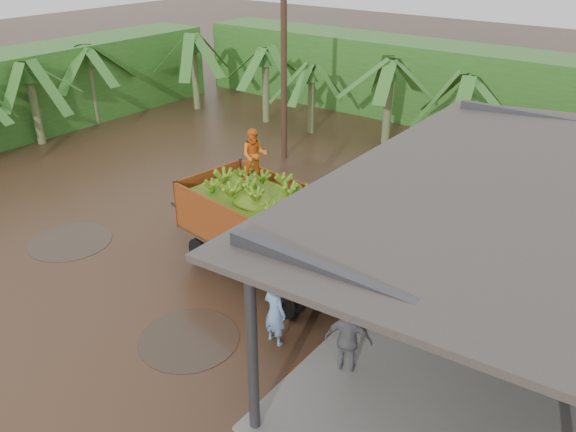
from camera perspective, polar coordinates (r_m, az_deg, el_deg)
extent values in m
plane|color=black|center=(16.21, -9.30, -4.10)|extent=(100.00, 100.00, 0.00)
cube|color=#2D661E|center=(28.92, 11.15, 13.64)|extent=(22.00, 3.00, 3.60)
cube|color=#2D661E|center=(28.50, -24.05, 11.64)|extent=(3.00, 18.00, 3.60)
cube|color=#47474C|center=(17.36, -9.76, 0.35)|extent=(1.97, 0.39, 0.13)
imported|color=orange|center=(14.87, -3.43, 6.20)|extent=(0.88, 0.85, 1.42)
imported|color=#6F9BCA|center=(12.50, -1.36, -9.76)|extent=(0.62, 0.44, 1.61)
imported|color=slate|center=(11.79, 6.16, -12.39)|extent=(1.06, 0.76, 1.68)
cylinder|color=#47301E|center=(21.87, -0.42, 16.63)|extent=(0.24, 0.24, 8.64)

